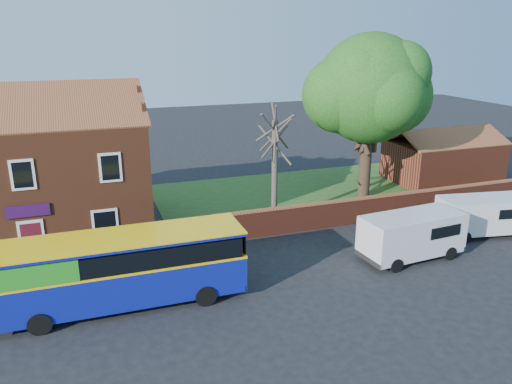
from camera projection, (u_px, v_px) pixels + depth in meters
name	position (u px, v px, depth m)	size (l,w,h in m)	color
ground	(209.00, 314.00, 20.41)	(120.00, 120.00, 0.00)	black
pavement	(33.00, 278.00, 23.34)	(18.00, 3.50, 0.12)	gray
kerb	(30.00, 295.00, 21.76)	(18.00, 0.15, 0.14)	slate
grass_strip	(338.00, 191.00, 36.21)	(26.00, 12.00, 0.04)	#426B28
shop_building	(32.00, 177.00, 27.47)	(12.30, 8.13, 10.50)	brown
boundary_wall	(386.00, 207.00, 30.58)	(22.00, 0.38, 1.60)	maroon
outbuilding	(443.00, 160.00, 38.58)	(8.20, 5.06, 4.17)	maroon
bus	(114.00, 268.00, 20.52)	(10.16, 2.68, 3.09)	#0D1994
van_near	(412.00, 234.00, 25.14)	(5.45, 2.53, 2.33)	silver
van_far	(484.00, 214.00, 28.09)	(5.29, 2.84, 2.20)	silver
large_tree	(370.00, 92.00, 32.92)	(9.09, 7.20, 11.09)	black
bare_tree	(275.00, 166.00, 29.33)	(2.55, 3.03, 6.79)	#4C4238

